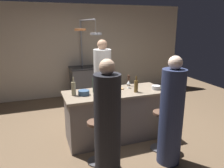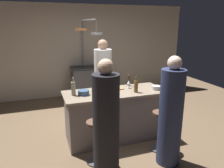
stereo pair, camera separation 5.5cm
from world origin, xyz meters
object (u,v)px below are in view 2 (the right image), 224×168
(bar_stool_right, at_px, (160,129))
(potted_plant, at_px, (158,93))
(bar_stool_left, at_px, (95,140))
(guest_right, at_px, (171,116))
(pepper_mill, at_px, (129,80))
(guest_left, at_px, (106,126))
(cutting_board, at_px, (114,88))
(wine_bottle_green, at_px, (95,85))
(stove_range, at_px, (86,82))
(wine_bottle_amber, at_px, (136,86))
(chef, at_px, (103,84))
(mixing_bowl_blue, at_px, (84,93))
(wine_glass_near_left_guest, at_px, (129,83))
(mixing_bowl_steel, at_px, (156,88))
(wine_glass_by_chef, at_px, (97,91))
(wine_bottle_white, at_px, (73,88))

(bar_stool_right, bearing_deg, potted_plant, 60.24)
(bar_stool_left, bearing_deg, guest_right, -18.20)
(pepper_mill, bearing_deg, guest_left, -124.29)
(cutting_board, height_order, wine_bottle_green, wine_bottle_green)
(stove_range, relative_size, cutting_board, 2.78)
(bar_stool_left, bearing_deg, wine_bottle_amber, 28.43)
(cutting_board, bearing_deg, chef, 89.30)
(guest_right, bearing_deg, mixing_bowl_blue, 138.10)
(guest_left, distance_m, wine_glass_near_left_guest, 1.38)
(guest_right, relative_size, potted_plant, 3.16)
(potted_plant, relative_size, mixing_bowl_steel, 3.24)
(wine_bottle_amber, bearing_deg, wine_glass_by_chef, -177.93)
(cutting_board, xyz_separation_m, wine_bottle_green, (-0.39, -0.08, 0.12))
(pepper_mill, bearing_deg, bar_stool_right, -78.34)
(stove_range, bearing_deg, bar_stool_right, -79.52)
(chef, height_order, wine_glass_by_chef, chef)
(wine_bottle_amber, xyz_separation_m, wine_glass_near_left_guest, (-0.02, 0.27, -0.00))
(wine_bottle_white, distance_m, wine_glass_by_chef, 0.41)
(wine_glass_by_chef, bearing_deg, bar_stool_right, -25.38)
(stove_range, height_order, bar_stool_left, stove_range)
(guest_right, relative_size, cutting_board, 5.13)
(wine_bottle_white, xyz_separation_m, wine_glass_by_chef, (0.35, -0.20, -0.02))
(chef, xyz_separation_m, wine_glass_by_chef, (-0.42, -1.06, 0.19))
(stove_range, height_order, wine_bottle_green, wine_bottle_green)
(guest_right, relative_size, wine_glass_by_chef, 11.24)
(chef, distance_m, bar_stool_right, 1.65)
(chef, distance_m, wine_bottle_white, 1.17)
(wine_bottle_green, distance_m, wine_bottle_amber, 0.72)
(bar_stool_right, relative_size, wine_glass_by_chef, 4.66)
(guest_right, bearing_deg, wine_bottle_amber, 102.43)
(bar_stool_left, bearing_deg, guest_left, -80.87)
(chef, xyz_separation_m, wine_bottle_green, (-0.39, -0.80, 0.22))
(guest_left, xyz_separation_m, wine_bottle_white, (-0.25, 1.01, 0.25))
(bar_stool_right, relative_size, mixing_bowl_blue, 3.65)
(bar_stool_left, height_order, cutting_board, cutting_board)
(cutting_board, relative_size, wine_glass_by_chef, 2.19)
(potted_plant, relative_size, wine_bottle_amber, 1.80)
(guest_left, height_order, wine_bottle_amber, guest_left)
(chef, relative_size, wine_glass_by_chef, 11.99)
(bar_stool_left, bearing_deg, potted_plant, 41.25)
(chef, bearing_deg, mixing_bowl_steel, -54.76)
(guest_left, relative_size, wine_glass_near_left_guest, 11.31)
(wine_bottle_white, bearing_deg, stove_range, 73.38)
(bar_stool_right, distance_m, cutting_board, 1.09)
(chef, distance_m, potted_plant, 1.75)
(wine_bottle_white, distance_m, wine_glass_near_left_guest, 1.05)
(guest_right, xyz_separation_m, wine_bottle_amber, (-0.18, 0.82, 0.25))
(wine_bottle_white, xyz_separation_m, wine_glass_near_left_guest, (1.04, 0.09, -0.02))
(bar_stool_right, bearing_deg, wine_bottle_amber, 115.86)
(guest_left, distance_m, wine_bottle_green, 1.11)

